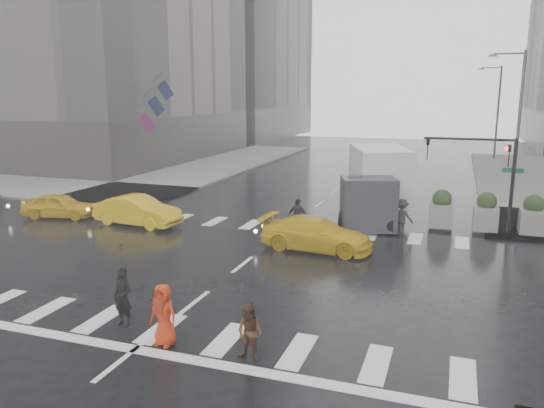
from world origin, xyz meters
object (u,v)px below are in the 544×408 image
at_px(taxi_mid, 138,211).
at_px(box_truck, 376,182).
at_px(taxi_front, 59,206).
at_px(pedestrian_orange, 164,315).
at_px(pedestrian_brown, 250,333).
at_px(traffic_signal_pole, 490,166).

relative_size(taxi_mid, box_truck, 0.65).
bearing_deg(box_truck, taxi_front, 179.16).
relative_size(pedestrian_orange, box_truck, 0.24).
distance_m(pedestrian_brown, taxi_mid, 14.93).
relative_size(traffic_signal_pole, box_truck, 0.65).
bearing_deg(pedestrian_brown, traffic_signal_pole, 76.11).
bearing_deg(pedestrian_orange, taxi_front, 147.85).
height_order(traffic_signal_pole, pedestrian_orange, traffic_signal_pole).
xyz_separation_m(pedestrian_brown, taxi_front, (-15.14, 10.87, -0.07)).
xyz_separation_m(pedestrian_orange, taxi_front, (-12.73, 10.87, -0.19)).
height_order(pedestrian_orange, taxi_front, pedestrian_orange).
bearing_deg(pedestrian_orange, pedestrian_brown, 8.46).
height_order(pedestrian_orange, taxi_mid, pedestrian_orange).
xyz_separation_m(taxi_front, box_truck, (15.85, 5.09, 1.31)).
xyz_separation_m(traffic_signal_pole, box_truck, (-5.30, 1.15, -1.26)).
distance_m(traffic_signal_pole, pedestrian_brown, 16.17).
bearing_deg(taxi_front, traffic_signal_pole, -91.37).
xyz_separation_m(pedestrian_brown, pedestrian_orange, (-2.42, -0.00, 0.12)).
relative_size(taxi_front, box_truck, 0.55).
height_order(taxi_mid, box_truck, box_truck).
relative_size(pedestrian_brown, box_truck, 0.21).
bearing_deg(pedestrian_brown, taxi_front, 152.50).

